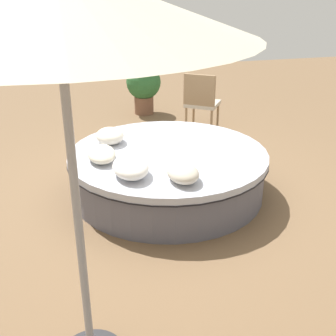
{
  "coord_description": "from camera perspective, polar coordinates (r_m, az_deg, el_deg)",
  "views": [
    {
      "loc": [
        4.42,
        -1.19,
        2.37
      ],
      "look_at": [
        0.0,
        0.0,
        0.32
      ],
      "focal_mm": 45.14,
      "sensor_mm": 36.0,
      "label": 1
    }
  ],
  "objects": [
    {
      "name": "ground_plane",
      "position": [
        5.16,
        -0.0,
        -3.21
      ],
      "size": [
        16.0,
        16.0,
        0.0
      ],
      "primitive_type": "plane",
      "color": "brown"
    },
    {
      "name": "round_bed",
      "position": [
        5.04,
        -0.0,
        -0.47
      ],
      "size": [
        2.34,
        2.34,
        0.53
      ],
      "color": "#595966",
      "rests_on": "ground_plane"
    },
    {
      "name": "throw_pillow_0",
      "position": [
        5.22,
        -7.85,
        4.34
      ],
      "size": [
        0.41,
        0.34,
        0.18
      ],
      "primitive_type": "ellipsoid",
      "color": "silver",
      "rests_on": "round_bed"
    },
    {
      "name": "throw_pillow_1",
      "position": [
        4.73,
        -8.97,
        1.91
      ],
      "size": [
        0.5,
        0.31,
        0.15
      ],
      "primitive_type": "ellipsoid",
      "color": "beige",
      "rests_on": "round_bed"
    },
    {
      "name": "throw_pillow_2",
      "position": [
        4.31,
        -5.08,
        0.13
      ],
      "size": [
        0.53,
        0.37,
        0.19
      ],
      "primitive_type": "ellipsoid",
      "color": "white",
      "rests_on": "round_bed"
    },
    {
      "name": "throw_pillow_3",
      "position": [
        4.2,
        2.0,
        -0.62
      ],
      "size": [
        0.44,
        0.31,
        0.17
      ],
      "primitive_type": "ellipsoid",
      "color": "beige",
      "rests_on": "round_bed"
    },
    {
      "name": "patio_chair",
      "position": [
        7.1,
        4.5,
        9.32
      ],
      "size": [
        0.71,
        0.71,
        0.98
      ],
      "rotation": [
        0.0,
        0.0,
        0.95
      ],
      "color": "#997A56",
      "rests_on": "ground_plane"
    },
    {
      "name": "patio_umbrella",
      "position": [
        2.13,
        -14.82,
        20.12
      ],
      "size": [
        1.92,
        1.92,
        2.45
      ],
      "color": "#262628",
      "rests_on": "ground_plane"
    },
    {
      "name": "planter",
      "position": [
        8.09,
        -3.32,
        11.1
      ],
      "size": [
        0.65,
        0.65,
        0.93
      ],
      "color": "brown",
      "rests_on": "ground_plane"
    }
  ]
}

